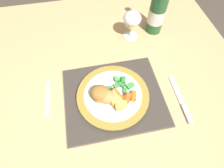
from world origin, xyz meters
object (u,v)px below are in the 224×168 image
(table_knife, at_px, (182,102))
(wine_glass, at_px, (132,20))
(dinner_plate, at_px, (113,96))
(bottle, at_px, (158,11))
(dining_table, at_px, (97,81))
(fork, at_px, (48,100))

(table_knife, xyz_separation_m, wine_glass, (-0.10, 0.36, 0.09))
(dinner_plate, bearing_deg, wine_glass, 64.48)
(bottle, bearing_deg, dining_table, -149.97)
(fork, xyz_separation_m, table_knife, (0.46, -0.10, 0.00))
(fork, distance_m, bottle, 0.57)
(fork, bearing_deg, bottle, 30.07)
(fork, bearing_deg, dinner_plate, -8.34)
(dinner_plate, bearing_deg, bottle, 50.97)
(fork, xyz_separation_m, bottle, (0.48, 0.28, 0.10))
(wine_glass, distance_m, bottle, 0.12)
(wine_glass, bearing_deg, dinner_plate, -115.52)
(dinner_plate, xyz_separation_m, fork, (-0.23, 0.03, -0.01))
(dining_table, xyz_separation_m, dinner_plate, (0.04, -0.14, 0.11))
(dinner_plate, distance_m, table_knife, 0.24)
(dinner_plate, relative_size, fork, 1.88)
(table_knife, distance_m, wine_glass, 0.38)
(dining_table, distance_m, bottle, 0.39)
(dining_table, bearing_deg, wine_glass, 39.56)
(dining_table, height_order, dinner_plate, dinner_plate)
(wine_glass, bearing_deg, table_knife, -75.14)
(table_knife, bearing_deg, fork, 167.78)
(dinner_plate, height_order, fork, dinner_plate)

